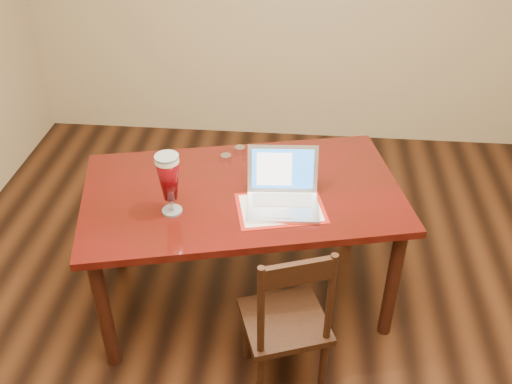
{
  "coord_description": "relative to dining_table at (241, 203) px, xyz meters",
  "views": [
    {
      "loc": [
        0.03,
        -1.96,
        2.52
      ],
      "look_at": [
        -0.19,
        0.36,
        0.87
      ],
      "focal_mm": 40.0,
      "sensor_mm": 36.0,
      "label": 1
    }
  ],
  "objects": [
    {
      "name": "dining_table",
      "position": [
        0.0,
        0.0,
        0.0
      ],
      "size": [
        1.84,
        1.3,
        1.11
      ],
      "rotation": [
        0.0,
        0.0,
        0.23
      ],
      "color": "#480A09",
      "rests_on": "ground"
    },
    {
      "name": "room_shell",
      "position": [
        0.28,
        -0.48,
        1.06
      ],
      "size": [
        4.51,
        5.01,
        2.71
      ],
      "color": "tan",
      "rests_on": "ground"
    },
    {
      "name": "ground",
      "position": [
        0.28,
        -0.48,
        -0.7
      ],
      "size": [
        5.0,
        5.0,
        0.0
      ],
      "primitive_type": "plane",
      "color": "black",
      "rests_on": "ground"
    },
    {
      "name": "dining_chair",
      "position": [
        0.28,
        -0.57,
        -0.27
      ],
      "size": [
        0.5,
        0.48,
        0.93
      ],
      "rotation": [
        0.0,
        0.0,
        0.34
      ],
      "color": "black",
      "rests_on": "ground"
    }
  ]
}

